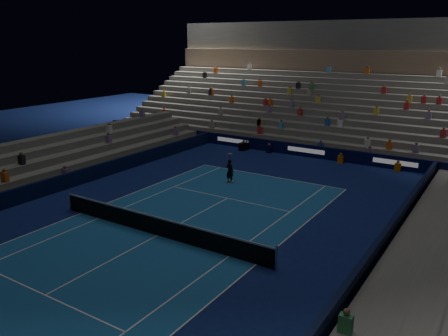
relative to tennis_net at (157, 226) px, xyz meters
name	(u,v)px	position (x,y,z in m)	size (l,w,h in m)	color
ground	(158,235)	(0.00, 0.00, -0.50)	(90.00, 90.00, 0.00)	#0D1950
court_surface	(158,235)	(0.00, 0.00, -0.50)	(10.97, 23.77, 0.01)	#1A5490
sponsor_barrier_far	(306,151)	(0.00, 18.50, 0.00)	(44.00, 0.25, 1.00)	#080B33
sponsor_barrier_east	(356,281)	(9.70, 0.00, 0.00)	(0.25, 37.00, 1.00)	black
sponsor_barrier_west	(33,191)	(-9.70, 0.00, 0.00)	(0.25, 37.00, 1.00)	black
grandstand_main	(346,103)	(0.00, 27.90, 2.87)	(44.00, 15.20, 11.20)	#62625E
tennis_net	(157,226)	(0.00, 0.00, 0.00)	(12.90, 0.10, 1.10)	#B2B2B7
tennis_player	(230,171)	(-1.58, 9.18, 0.30)	(0.58, 0.38, 1.60)	black
broadcast_camera	(243,147)	(-5.47, 17.57, -0.17)	(0.65, 1.03, 0.66)	black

